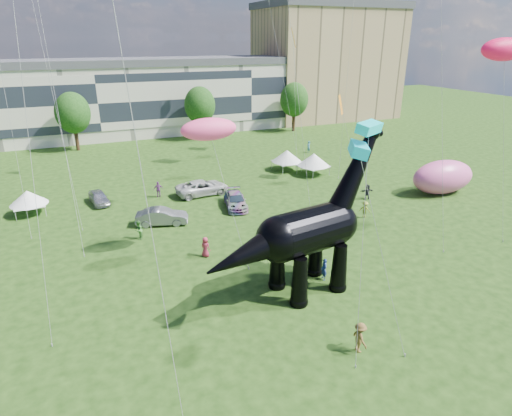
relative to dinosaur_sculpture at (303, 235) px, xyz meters
name	(u,v)px	position (x,y,z in m)	size (l,w,h in m)	color
ground	(321,326)	(-0.74, -4.02, -4.28)	(220.00, 220.00, 0.00)	#16330C
terrace_row	(96,102)	(-8.74, 57.98, 1.72)	(78.00, 11.00, 12.00)	beige
apartment_block	(326,65)	(39.26, 60.98, 6.72)	(28.00, 18.00, 22.00)	tan
tree_mid_left	(72,110)	(-12.74, 48.98, 2.02)	(5.20, 5.20, 9.44)	#382314
tree_mid_right	(200,102)	(7.26, 48.98, 2.02)	(5.20, 5.20, 9.44)	#382314
tree_far_right	(294,97)	(25.26, 48.98, 2.02)	(5.20, 5.20, 9.44)	#382314
dinosaur_sculpture	(303,235)	(0.00, 0.00, 0.00)	(13.92, 4.67, 11.32)	black
car_silver	(99,198)	(-11.55, 23.20, -3.59)	(1.62, 4.04, 1.38)	#B2B1B6
car_grey	(162,217)	(-6.51, 15.16, -3.49)	(1.67, 4.80, 1.58)	slate
car_white	(203,188)	(-0.62, 21.65, -3.45)	(2.74, 5.93, 1.65)	silver
car_dark	(235,201)	(1.40, 16.54, -3.54)	(2.06, 5.07, 1.47)	#595960
gazebo_near	(287,156)	(12.39, 26.47, -2.37)	(4.16, 4.16, 2.72)	silver
gazebo_far	(314,160)	(14.61, 23.31, -2.32)	(4.85, 4.85, 2.79)	white
gazebo_left	(28,198)	(-18.08, 22.86, -2.53)	(3.83, 3.83, 2.48)	white
inflatable_pink	(443,177)	(24.37, 11.50, -2.37)	(7.61, 3.81, 3.81)	pink
visitors	(216,229)	(-2.81, 10.20, -3.40)	(48.46, 41.16, 1.87)	black
kites	(351,54)	(6.13, 4.84, 11.08)	(60.01, 51.96, 29.15)	red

